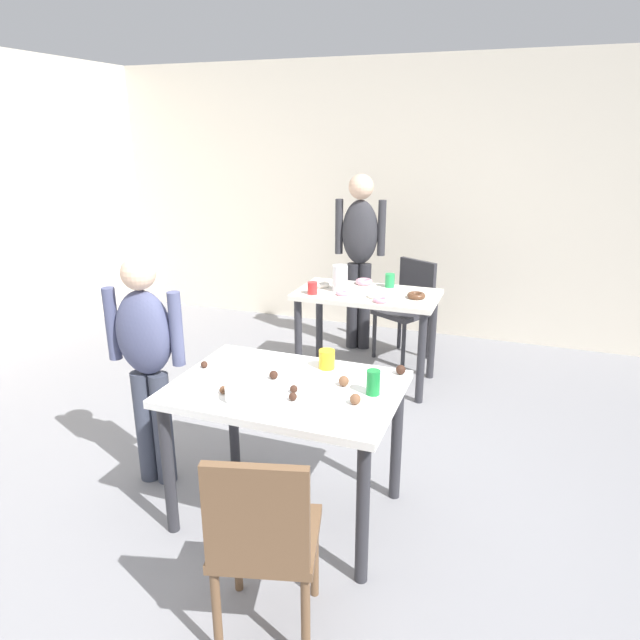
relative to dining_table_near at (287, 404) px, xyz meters
The scene contains 29 objects.
ground_plane 0.65m from the dining_table_near, 148.59° to the right, with size 6.40×6.40×0.00m, color gray.
wall_back 3.24m from the dining_table_near, 90.77° to the left, with size 6.40×0.10×2.60m, color beige.
dining_table_near is the anchor object (origin of this frame).
dining_table_far 1.78m from the dining_table_near, 92.57° to the left, with size 1.10×0.60×0.75m.
chair_near_table 0.81m from the dining_table_near, 73.27° to the right, with size 0.49×0.49×0.87m.
chair_far_table 2.44m from the dining_table_near, 87.06° to the left, with size 0.54×0.54×0.87m.
person_girl_near 0.85m from the dining_table_near, behind, with size 0.46×0.24×1.34m.
person_adult_far 2.53m from the dining_table_near, 98.04° to the left, with size 0.46×0.24×1.59m.
mixing_bowl 0.28m from the dining_table_near, 120.06° to the right, with size 0.17×0.17×0.07m, color white.
soda_can 0.46m from the dining_table_near, ahead, with size 0.07×0.07×0.12m, color #198438.
fork_near 0.24m from the dining_table_near, 117.26° to the left, with size 0.17×0.02×0.01m, color silver.
cup_near_0 0.33m from the dining_table_near, 66.04° to the left, with size 0.08×0.08×0.10m, color yellow.
cake_ball_0 0.41m from the dining_table_near, 12.06° to the right, with size 0.05×0.05×0.05m, color brown.
cake_ball_1 0.33m from the dining_table_near, 141.96° to the right, with size 0.04×0.04×0.04m, color brown.
cake_ball_2 0.16m from the dining_table_near, 44.25° to the right, with size 0.04×0.04×0.04m, color #3D2319.
cake_ball_3 0.31m from the dining_table_near, 18.13° to the left, with size 0.05×0.05×0.05m, color brown.
cake_ball_4 0.61m from the dining_table_near, 32.74° to the left, with size 0.05×0.05×0.05m, color #3D2319.
cake_ball_5 0.16m from the dining_table_near, 152.78° to the left, with size 0.04×0.04×0.04m, color #3D2319.
cake_ball_6 0.21m from the dining_table_near, 56.32° to the right, with size 0.04×0.04×0.04m, color #3D2319.
cake_ball_7 0.51m from the dining_table_near, behind, with size 0.04×0.04×0.04m, color #3D2319.
pitcher_far 1.78m from the dining_table_near, 99.52° to the left, with size 0.12×0.12×0.21m, color white.
cup_far_0 2.00m from the dining_table_near, 88.61° to the left, with size 0.07×0.07×0.11m, color green.
cup_far_1 1.66m from the dining_table_near, 106.28° to the left, with size 0.08×0.08×0.10m, color red.
donut_far_0 2.02m from the dining_table_near, 94.89° to the left, with size 0.14×0.14×0.04m, color pink.
donut_far_1 1.56m from the dining_table_near, 86.94° to the left, with size 0.11×0.11×0.03m, color pink.
donut_far_2 1.66m from the dining_table_near, 98.24° to the left, with size 0.10×0.10×0.03m, color pink.
donut_far_3 1.66m from the dining_table_near, 89.57° to the left, with size 0.11×0.11×0.03m, color white.
donut_far_4 1.87m from the dining_table_near, 104.43° to the left, with size 0.12×0.12×0.04m, color white.
donut_far_5 1.78m from the dining_table_near, 79.95° to the left, with size 0.14×0.14×0.04m, color brown.
Camera 1 is at (1.08, -2.33, 1.95)m, focal length 31.93 mm.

